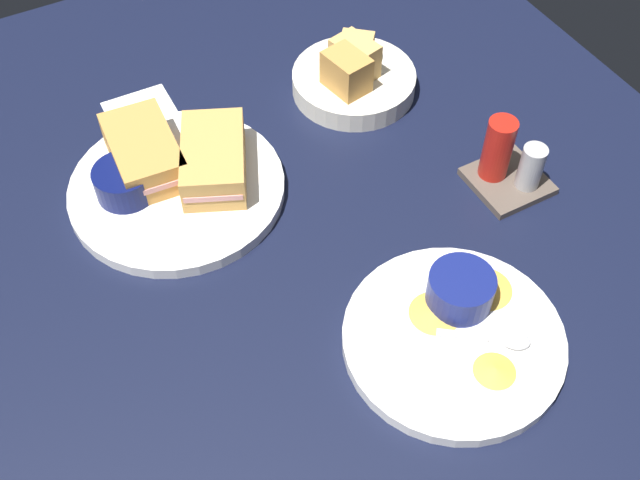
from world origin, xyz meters
TOP-DOWN VIEW (x-y plane):
  - ground_plane at (0.00, 0.00)cm, footprint 110.00×110.00cm
  - plate_sandwich_main at (-8.14, -8.95)cm, footprint 26.74×26.74cm
  - sandwich_half_near at (-7.58, -3.90)cm, footprint 14.97×12.27cm
  - sandwich_half_far at (-12.79, -10.99)cm, footprint 13.74×8.54cm
  - ramekin_dark_sauce at (-9.72, -14.75)cm, footprint 7.27×7.27cm
  - spoon_by_dark_ramekin at (-6.90, -9.81)cm, footprint 6.19×9.30cm
  - plate_chips_companion at (26.45, 8.65)cm, footprint 23.85×23.85cm
  - ramekin_light_gravy at (22.87, 11.64)cm, footprint 7.28×7.28cm
  - spoon_by_gravy_ramekin at (29.44, 12.68)cm, footprint 7.08×8.80cm
  - plantain_chip_scatter at (25.10, 11.46)cm, footprint 15.50×13.88cm
  - bread_basket_rear at (-14.24, 19.86)cm, footprint 17.13×17.13cm
  - condiment_caddy at (9.98, 27.87)cm, footprint 9.00×9.00cm
  - paper_napkin_folded at (-23.11, -7.77)cm, footprint 11.23×9.28cm

SIDE VIEW (x-z plane):
  - ground_plane at x=0.00cm, z-range -3.00..0.00cm
  - paper_napkin_folded at x=-23.11cm, z-range 0.00..0.40cm
  - plate_sandwich_main at x=-8.14cm, z-range 0.00..1.60cm
  - plate_chips_companion at x=26.45cm, z-range 0.00..1.60cm
  - plantain_chip_scatter at x=25.10cm, z-range 1.60..2.20cm
  - spoon_by_dark_ramekin at x=-6.90cm, z-range 1.56..2.36cm
  - spoon_by_gravy_ramekin at x=29.44cm, z-range 1.56..2.36cm
  - bread_basket_rear at x=-14.24cm, z-range -1.29..6.82cm
  - condiment_caddy at x=9.98cm, z-range -1.34..8.16cm
  - ramekin_dark_sauce at x=-9.72cm, z-range 1.74..5.53cm
  - ramekin_light_gravy at x=22.87cm, z-range 1.75..5.71cm
  - sandwich_half_near at x=-7.58cm, z-range 1.60..6.40cm
  - sandwich_half_far at x=-12.79cm, z-range 1.60..6.40cm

